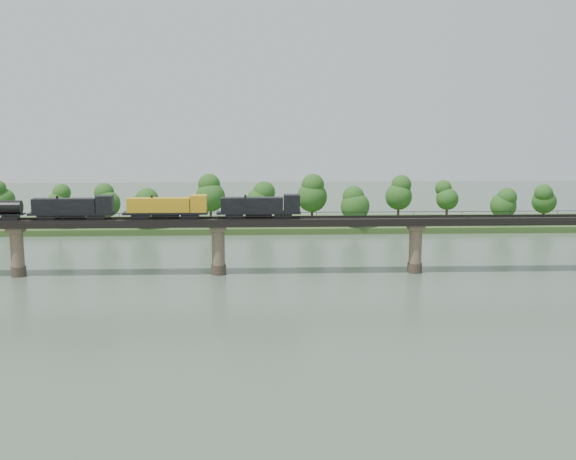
{
  "coord_description": "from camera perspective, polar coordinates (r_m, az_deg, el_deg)",
  "views": [
    {
      "loc": [
        8.55,
        -112.65,
        34.49
      ],
      "look_at": [
        14.05,
        30.0,
        9.0
      ],
      "focal_mm": 45.0,
      "sensor_mm": 36.0,
      "label": 1
    }
  ],
  "objects": [
    {
      "name": "far_treeline",
      "position": [
        195.59,
        -7.11,
        2.51
      ],
      "size": [
        289.06,
        17.54,
        13.6
      ],
      "color": "#382619",
      "rests_on": "far_bank"
    },
    {
      "name": "ground",
      "position": [
        118.12,
        -6.31,
        -6.92
      ],
      "size": [
        400.0,
        400.0,
        0.0
      ],
      "primitive_type": "plane",
      "color": "#3C4D3E",
      "rests_on": "ground"
    },
    {
      "name": "bridge_superstructure",
      "position": [
        144.69,
        -5.57,
        1.05
      ],
      "size": [
        220.0,
        4.9,
        0.75
      ],
      "color": "black",
      "rests_on": "bridge"
    },
    {
      "name": "bridge",
      "position": [
        145.82,
        -5.53,
        -1.41
      ],
      "size": [
        236.0,
        30.0,
        11.5
      ],
      "color": "#473A2D",
      "rests_on": "ground"
    },
    {
      "name": "far_bank",
      "position": [
        200.68,
        -4.62,
        0.43
      ],
      "size": [
        300.0,
        24.0,
        1.6
      ],
      "primitive_type": "cube",
      "color": "#2C491D",
      "rests_on": "ground"
    },
    {
      "name": "freight_train",
      "position": [
        146.29,
        -12.0,
        1.75
      ],
      "size": [
        67.99,
        2.65,
        4.68
      ],
      "color": "black",
      "rests_on": "bridge"
    }
  ]
}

